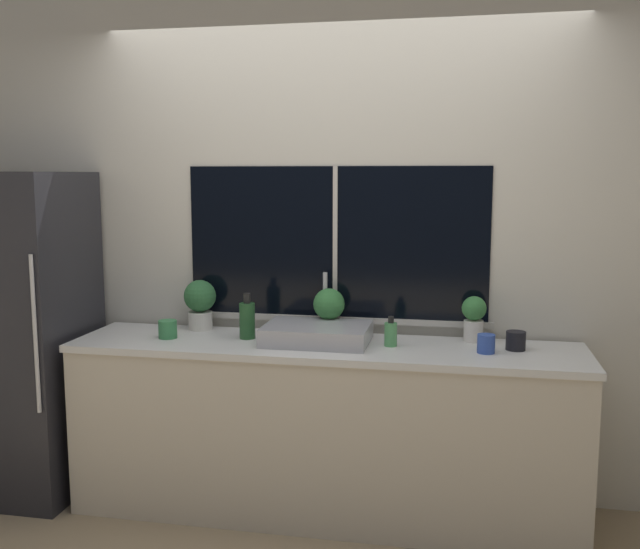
# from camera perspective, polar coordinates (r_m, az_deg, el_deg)

# --- Properties ---
(ground_plane) EXTENTS (14.00, 14.00, 0.00)m
(ground_plane) POSITION_cam_1_polar(r_m,az_deg,el_deg) (3.63, -0.56, -20.35)
(ground_plane) COLOR #937F60
(wall_back) EXTENTS (8.00, 0.09, 2.70)m
(wall_back) POSITION_cam_1_polar(r_m,az_deg,el_deg) (3.83, 1.33, 2.39)
(wall_back) COLOR beige
(wall_back) RESTS_ON ground_plane
(wall_left) EXTENTS (0.06, 7.00, 2.70)m
(wall_left) POSITION_cam_1_polar(r_m,az_deg,el_deg) (5.49, -21.09, 3.56)
(wall_left) COLOR beige
(wall_left) RESTS_ON ground_plane
(counter) EXTENTS (2.56, 0.58, 0.89)m
(counter) POSITION_cam_1_polar(r_m,az_deg,el_deg) (3.69, 0.33, -12.27)
(counter) COLOR beige
(counter) RESTS_ON ground_plane
(refrigerator) EXTENTS (0.67, 0.65, 1.74)m
(refrigerator) POSITION_cam_1_polar(r_m,az_deg,el_deg) (4.17, -22.85, -4.46)
(refrigerator) COLOR #232328
(refrigerator) RESTS_ON ground_plane
(sink) EXTENTS (0.52, 0.43, 0.33)m
(sink) POSITION_cam_1_polar(r_m,az_deg,el_deg) (3.59, -0.23, -4.72)
(sink) COLOR #ADADB2
(sink) RESTS_ON counter
(potted_plant_left) EXTENTS (0.17, 0.17, 0.27)m
(potted_plant_left) POSITION_cam_1_polar(r_m,az_deg,el_deg) (3.93, -9.58, -2.17)
(potted_plant_left) COLOR silver
(potted_plant_left) RESTS_ON counter
(potted_plant_center) EXTENTS (0.17, 0.17, 0.25)m
(potted_plant_center) POSITION_cam_1_polar(r_m,az_deg,el_deg) (3.74, 0.72, -2.80)
(potted_plant_center) COLOR silver
(potted_plant_center) RESTS_ON counter
(potted_plant_right) EXTENTS (0.12, 0.12, 0.23)m
(potted_plant_right) POSITION_cam_1_polar(r_m,az_deg,el_deg) (3.68, 12.21, -3.29)
(potted_plant_right) COLOR silver
(potted_plant_right) RESTS_ON counter
(soap_bottle) EXTENTS (0.06, 0.06, 0.15)m
(soap_bottle) POSITION_cam_1_polar(r_m,az_deg,el_deg) (3.53, 5.68, -4.73)
(soap_bottle) COLOR #519E5B
(soap_bottle) RESTS_ON counter
(bottle_tall) EXTENTS (0.08, 0.08, 0.24)m
(bottle_tall) POSITION_cam_1_polar(r_m,az_deg,el_deg) (3.69, -5.85, -3.61)
(bottle_tall) COLOR #235128
(bottle_tall) RESTS_ON counter
(mug_black) EXTENTS (0.09, 0.09, 0.09)m
(mug_black) POSITION_cam_1_polar(r_m,az_deg,el_deg) (3.57, 15.39, -5.13)
(mug_black) COLOR black
(mug_black) RESTS_ON counter
(mug_blue) EXTENTS (0.08, 0.08, 0.09)m
(mug_blue) POSITION_cam_1_polar(r_m,az_deg,el_deg) (3.47, 13.14, -5.41)
(mug_blue) COLOR #3351AD
(mug_blue) RESTS_ON counter
(mug_green) EXTENTS (0.10, 0.10, 0.09)m
(mug_green) POSITION_cam_1_polar(r_m,az_deg,el_deg) (3.77, -12.08, -4.31)
(mug_green) COLOR #38844C
(mug_green) RESTS_ON counter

